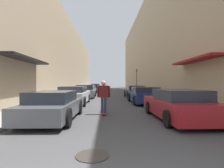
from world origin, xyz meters
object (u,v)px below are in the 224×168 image
parked_car_right_1 (144,95)px  skateboarder (104,94)px  parked_car_left_5 (96,87)px  parked_car_right_2 (135,92)px  parked_car_left_2 (86,91)px  parked_car_left_3 (89,90)px  traffic_light (137,78)px  parked_car_left_1 (74,95)px  manhole_cover (92,155)px  parked_car_right_0 (178,105)px  parked_car_left_0 (54,106)px  parked_car_left_4 (93,88)px

parked_car_right_1 → skateboarder: size_ratio=2.79×
parked_car_right_1 → parked_car_left_5: bearing=102.9°
parked_car_right_2 → skateboarder: bearing=-107.5°
parked_car_left_2 → parked_car_right_2: bearing=-0.7°
parked_car_left_5 → skateboarder: 26.73m
parked_car_left_3 → traffic_light: 9.18m
parked_car_left_1 → parked_car_left_3: size_ratio=0.95×
parked_car_left_3 → parked_car_right_1: 11.85m
parked_car_right_1 → skateboarder: bearing=-122.7°
parked_car_left_3 → manhole_cover: size_ratio=6.69×
parked_car_left_5 → manhole_cover: size_ratio=5.98×
parked_car_left_1 → skateboarder: (2.18, -4.12, 0.37)m
parked_car_left_5 → parked_car_left_2: bearing=-90.0°
parked_car_right_0 → parked_car_right_2: parked_car_right_0 is taller
parked_car_left_3 → parked_car_right_1: (5.18, -10.66, 0.03)m
parked_car_left_0 → parked_car_left_2: bearing=90.0°
parked_car_left_4 → traffic_light: 7.47m
parked_car_left_0 → parked_car_left_1: 5.34m
parked_car_left_3 → parked_car_left_1: bearing=-90.0°
parked_car_left_5 → parked_car_right_1: (5.05, -21.97, -0.05)m
parked_car_left_4 → parked_car_left_5: 5.67m
parked_car_left_5 → parked_car_right_2: 17.48m
parked_car_left_1 → parked_car_left_2: 5.90m
parked_car_left_1 → parked_car_left_3: 11.23m
traffic_light → parked_car_right_0: bearing=-95.4°
parked_car_right_2 → parked_car_right_0: bearing=-90.1°
parked_car_right_0 → parked_car_right_2: 11.24m
parked_car_left_2 → parked_car_left_3: 5.33m
traffic_light → parked_car_left_5: bearing=139.6°
skateboarder → parked_car_left_2: bearing=101.5°
parked_car_right_0 → parked_car_right_1: bearing=91.1°
parked_car_right_1 → manhole_cover: parked_car_right_1 is taller
parked_car_left_1 → parked_car_right_2: bearing=47.6°
parked_car_left_3 → parked_car_left_4: bearing=88.7°
parked_car_left_5 → parked_car_right_1: parked_car_left_5 is taller
parked_car_left_2 → parked_car_left_3: (-0.14, 5.33, -0.06)m
skateboarder → parked_car_left_0: bearing=-148.9°
parked_car_left_2 → manhole_cover: (1.87, -14.83, -0.63)m
parked_car_left_1 → traffic_light: traffic_light is taller
parked_car_left_2 → parked_car_left_3: size_ratio=0.99×
traffic_light → parked_car_right_1: bearing=-97.8°
parked_car_right_0 → traffic_light: (2.07, 21.80, 1.81)m
parked_car_left_1 → skateboarder: bearing=-62.1°
parked_car_left_3 → parked_car_left_4: parked_car_left_4 is taller
parked_car_left_0 → parked_car_left_4: bearing=90.1°
parked_car_left_2 → parked_car_left_5: 16.64m
parked_car_left_2 → skateboarder: bearing=-78.5°
parked_car_left_5 → parked_car_right_1: 22.54m
parked_car_left_2 → parked_car_right_2: (5.17, -0.06, -0.03)m
parked_car_left_2 → manhole_cover: 14.96m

